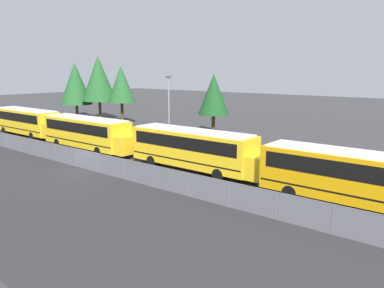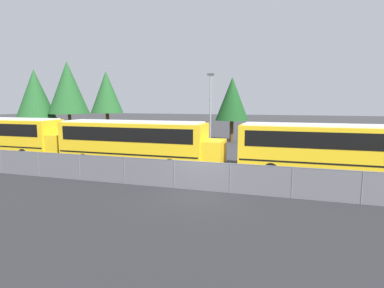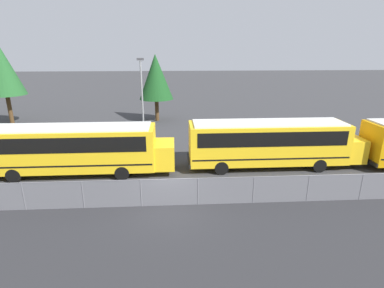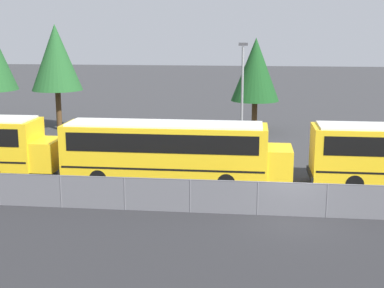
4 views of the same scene
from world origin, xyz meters
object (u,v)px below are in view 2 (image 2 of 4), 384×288
Objects in this scene: light_pole at (210,109)px; tree_2 at (106,92)px; school_bus_1 at (136,140)px; tree_1 at (35,94)px; tree_3 at (68,88)px; school_bus_2 at (333,146)px; school_bus_0 at (5,134)px; tree_0 at (232,99)px.

tree_2 reaches higher than light_pole.
tree_2 reaches higher than school_bus_1.
tree_1 is 4.68m from tree_3.
tree_1 is 11.24m from tree_2.
school_bus_1 is 18.88m from tree_2.
tree_1 reaches higher than school_bus_2.
tree_1 is (-22.72, 14.41, 3.78)m from school_bus_1.
school_bus_2 is at bearing -29.61° from tree_2.
tree_1 reaches higher than school_bus_0.
school_bus_2 is 1.34× the size of tree_1.
light_pole is at bearing -13.56° from tree_1.
school_bus_1 is 24.59m from tree_3.
school_bus_1 is 1.34× the size of tree_1.
school_bus_0 is 14.56m from tree_2.
light_pole is at bearing 65.77° from school_bus_1.
school_bus_0 is at bearing 179.91° from school_bus_2.
school_bus_1 is 1.63× the size of tree_0.
school_bus_1 is 27.17m from tree_1.
school_bus_0 and school_bus_1 have the same top height.
light_pole is 0.97× the size of tree_0.
school_bus_0 is at bearing -155.26° from light_pole.
light_pole is at bearing -22.99° from tree_2.
tree_2 is (-11.48, 14.47, 3.94)m from school_bus_1.
tree_1 is at bearing 147.61° from school_bus_1.
school_bus_1 is 1.43× the size of tree_2.
light_pole is at bearing 24.74° from school_bus_0.
tree_3 is (-6.83, 1.26, 0.72)m from tree_2.
school_bus_0 and school_bus_2 have the same top height.
light_pole reaches higher than school_bus_2.
light_pole is 0.85× the size of tree_2.
tree_3 reaches higher than tree_2.
tree_0 reaches higher than school_bus_0.
tree_3 reaches higher than school_bus_0.
tree_3 is at bearing 160.72° from light_pole.
tree_0 is at bearing 120.39° from school_bus_2.
tree_0 is at bearing 73.56° from school_bus_1.
tree_1 is (-27.22, -0.82, 0.73)m from tree_0.
tree_1 is at bearing 166.44° from light_pole.
tree_0 is at bearing -1.24° from tree_3.
tree_3 reaches higher than tree_1.
school_bus_0 is 1.00× the size of school_bus_2.
tree_0 reaches higher than school_bus_1.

